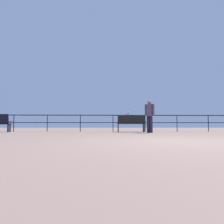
{
  "coord_description": "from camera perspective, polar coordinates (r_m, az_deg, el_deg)",
  "views": [
    {
      "loc": [
        -1.53,
        -4.45,
        0.35
      ],
      "look_at": [
        -1.05,
        7.14,
        1.14
      ],
      "focal_mm": 32.32,
      "sensor_mm": 36.0,
      "label": 1
    }
  ],
  "objects": [
    {
      "name": "seagull_on_rail",
      "position": [
        12.18,
        4.41,
        -0.46
      ],
      "size": [
        0.28,
        0.3,
        0.17
      ],
      "color": "silver",
      "rests_on": "pier_railing"
    },
    {
      "name": "ground_plane",
      "position": [
        4.72,
        16.78,
        -8.0
      ],
      "size": [
        60.0,
        60.0,
        0.0
      ],
      "primitive_type": "plane",
      "color": "#85685B"
    },
    {
      "name": "pier_railing",
      "position": [
        12.19,
        4.86,
        -2.04
      ],
      "size": [
        21.5,
        0.05,
        1.0
      ],
      "color": "black",
      "rests_on": "ground_plane"
    },
    {
      "name": "bench_near_left",
      "position": [
        11.39,
        5.42,
        -2.99
      ],
      "size": [
        1.54,
        0.68,
        0.95
      ],
      "color": "black",
      "rests_on": "ground_plane"
    },
    {
      "name": "person_by_bench",
      "position": [
        10.3,
        10.58,
        -0.52
      ],
      "size": [
        0.43,
        0.38,
        1.65
      ],
      "color": "#23212E",
      "rests_on": "ground_plane"
    }
  ]
}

